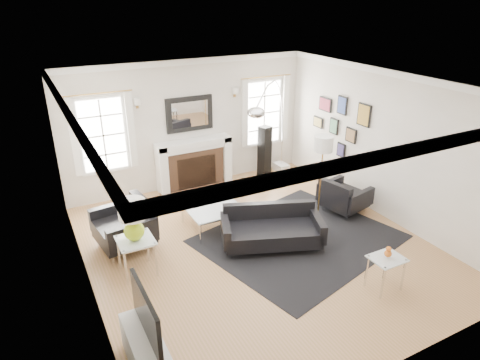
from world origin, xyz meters
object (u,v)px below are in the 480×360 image
fireplace (195,164)px  armchair_right (343,197)px  armchair_left (127,226)px  coffee_table (213,208)px  arc_floor_lamp (271,130)px  sofa (271,229)px  gourd_lamp (133,218)px

fireplace → armchair_right: size_ratio=1.71×
fireplace → armchair_left: fireplace is taller
coffee_table → arc_floor_lamp: arc_floor_lamp is taller
sofa → armchair_left: bearing=152.8°
sofa → coffee_table: bearing=122.7°
fireplace → coffee_table: fireplace is taller
sofa → armchair_right: (1.90, 0.38, 0.02)m
sofa → coffee_table: 1.19m
armchair_left → arc_floor_lamp: bearing=15.7°
coffee_table → armchair_left: bearing=175.3°
arc_floor_lamp → armchair_left: bearing=-164.3°
armchair_left → coffee_table: (1.56, -0.13, 0.03)m
sofa → gourd_lamp: 2.38m
armchair_right → gourd_lamp: size_ratio=1.50×
fireplace → sofa: 2.87m
fireplace → arc_floor_lamp: 1.84m
sofa → armchair_right: 1.94m
armchair_right → coffee_table: bearing=166.3°
armchair_right → sofa: bearing=-168.6°
armchair_right → coffee_table: 2.62m
fireplace → sofa: size_ratio=0.91×
fireplace → armchair_left: 2.61m
sofa → armchair_left: 2.47m
coffee_table → armchair_right: bearing=-13.7°
sofa → gourd_lamp: (-2.27, 0.27, 0.68)m
fireplace → sofa: fireplace is taller
sofa → gourd_lamp: bearing=173.2°
armchair_left → gourd_lamp: gourd_lamp is taller
gourd_lamp → arc_floor_lamp: 3.97m
coffee_table → arc_floor_lamp: (1.88, 1.09, 0.93)m
arc_floor_lamp → fireplace: bearing=153.0°
coffee_table → gourd_lamp: gourd_lamp is taller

